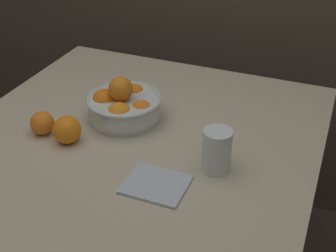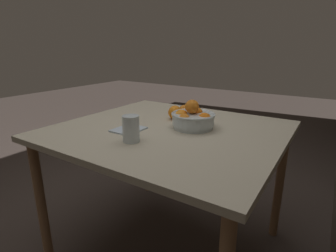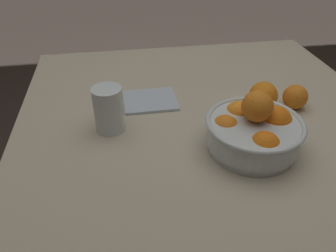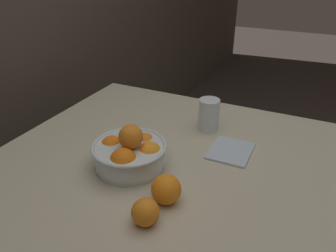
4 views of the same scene
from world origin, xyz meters
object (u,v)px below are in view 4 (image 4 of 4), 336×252
object	(u,v)px
juice_glass	(209,116)
orange_loose_near_bowl	(145,212)
orange_loose_front	(166,189)
fruit_bowl	(130,153)

from	to	relation	value
juice_glass	orange_loose_near_bowl	bearing A→B (deg)	-177.59
juice_glass	orange_loose_front	world-z (taller)	juice_glass
fruit_bowl	orange_loose_front	xyz separation A→B (m)	(-0.10, -0.17, -0.01)
juice_glass	fruit_bowl	bearing A→B (deg)	158.26
orange_loose_near_bowl	orange_loose_front	world-z (taller)	orange_loose_front
orange_loose_front	juice_glass	bearing A→B (deg)	4.41
fruit_bowl	orange_loose_near_bowl	xyz separation A→B (m)	(-0.19, -0.16, -0.02)
juice_glass	orange_loose_front	distance (m)	0.44
orange_loose_front	orange_loose_near_bowl	bearing A→B (deg)	173.12
orange_loose_near_bowl	orange_loose_front	bearing A→B (deg)	-6.88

